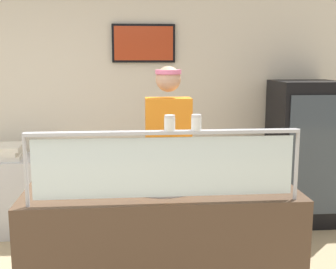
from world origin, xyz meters
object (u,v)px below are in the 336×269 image
(pizza_server, at_px, (167,184))
(parmesan_shaker, at_px, (170,124))
(pizza_tray, at_px, (163,186))
(pepper_flake_shaker, at_px, (196,123))
(pizza_box_stack, at_px, (2,152))
(worker_figure, at_px, (169,156))
(drink_fridge, at_px, (303,152))

(pizza_server, height_order, parmesan_shaker, parmesan_shaker)
(pizza_server, distance_m, parmesan_shaker, 0.53)
(pizza_tray, height_order, pizza_server, pizza_server)
(pepper_flake_shaker, bearing_deg, pizza_box_stack, 130.77)
(pizza_tray, relative_size, parmesan_shaker, 4.63)
(parmesan_shaker, bearing_deg, worker_figure, 85.09)
(pepper_flake_shaker, relative_size, pizza_box_stack, 0.22)
(parmesan_shaker, xyz_separation_m, pepper_flake_shaker, (0.16, 0.00, 0.00))
(worker_figure, bearing_deg, pizza_server, -96.19)
(worker_figure, distance_m, pizza_box_stack, 1.91)
(drink_fridge, relative_size, pizza_box_stack, 3.61)
(parmesan_shaker, distance_m, worker_figure, 1.13)
(pizza_tray, distance_m, parmesan_shaker, 0.56)
(parmesan_shaker, distance_m, drink_fridge, 2.72)
(pizza_server, distance_m, pizza_box_stack, 2.33)
(pepper_flake_shaker, height_order, drink_fridge, drink_fridge)
(pizza_server, xyz_separation_m, pepper_flake_shaker, (0.15, -0.28, 0.45))
(parmesan_shaker, bearing_deg, pizza_tray, 92.94)
(parmesan_shaker, bearing_deg, pizza_box_stack, 128.04)
(pepper_flake_shaker, distance_m, worker_figure, 1.12)
(drink_fridge, bearing_deg, pizza_server, -133.64)
(pizza_tray, xyz_separation_m, drink_fridge, (1.70, 1.74, -0.17))
(pizza_server, bearing_deg, parmesan_shaker, -102.21)
(parmesan_shaker, relative_size, worker_figure, 0.05)
(pizza_server, xyz_separation_m, worker_figure, (0.08, 0.76, 0.02))
(worker_figure, bearing_deg, pepper_flake_shaker, -86.08)
(pizza_tray, xyz_separation_m, pizza_box_stack, (-1.54, 1.70, -0.10))
(pizza_server, xyz_separation_m, drink_fridge, (1.68, 1.76, -0.20))
(pizza_server, height_order, pizza_box_stack, pizza_server)
(pepper_flake_shaker, xyz_separation_m, pizza_box_stack, (-1.72, 1.99, -0.57))
(drink_fridge, bearing_deg, parmesan_shaker, -129.58)
(pizza_server, relative_size, pepper_flake_shaker, 2.93)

